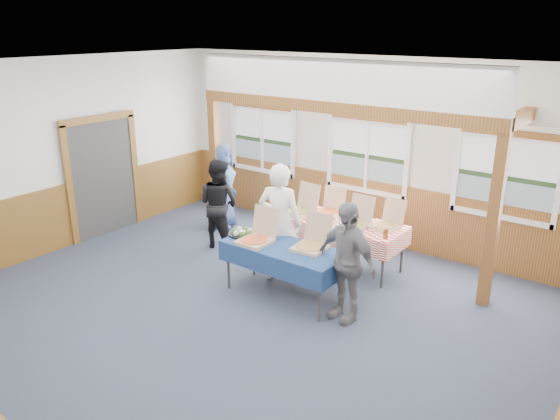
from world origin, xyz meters
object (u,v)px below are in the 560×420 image
Objects in this scene: woman_white at (280,223)px; person_grey at (346,262)px; table_right at (343,225)px; woman_black at (219,204)px; table_left at (284,251)px; man_blue at (222,185)px.

person_grey is (1.38, -0.43, -0.10)m from woman_white.
woman_black is (-2.12, -0.56, 0.08)m from table_right.
woman_white is at bearing 162.55° from woman_black.
woman_white reaches higher than woman_black.
woman_black is 0.97× the size of person_grey.
table_right is 1.11m from woman_white.
table_right is at bearing 63.60° from table_left.
table_left is 3.06m from man_blue.
woman_black is 3.09m from person_grey.
table_right is 1.29× the size of woman_black.
woman_black is at bearing -161.25° from man_blue.
woman_white reaches higher than table_left.
table_left is at bearing 115.53° from woman_white.
table_left is at bearing 154.29° from woman_black.
table_left is 1.18× the size of man_blue.
woman_white is (-0.52, -0.96, 0.20)m from table_right.
woman_black is 0.96× the size of man_blue.
woman_white is at bearing 111.83° from table_left.
table_right is at bearing -135.17° from woman_white.
man_blue is 3.96m from person_grey.
man_blue is at bearing -178.32° from table_right.
table_left is 1.18× the size of person_grey.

